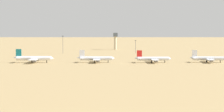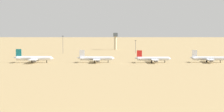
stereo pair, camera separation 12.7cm
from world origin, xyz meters
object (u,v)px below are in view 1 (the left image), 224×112
(parked_jet_white_5, at_px, (208,58))
(control_tower, at_px, (115,39))
(light_pole_east, at_px, (135,46))
(parked_jet_white_3, at_px, (96,58))
(parked_jet_red_4, at_px, (153,59))
(parked_jet_teal_2, at_px, (33,58))
(light_pole_west, at_px, (63,44))

(parked_jet_white_5, distance_m, control_tower, 189.92)
(parked_jet_white_5, xyz_separation_m, light_pole_east, (-50.75, 111.45, 4.62))
(parked_jet_white_3, xyz_separation_m, parked_jet_white_5, (90.88, -1.33, -0.06))
(parked_jet_white_3, distance_m, parked_jet_red_4, 45.99)
(control_tower, height_order, light_pole_east, control_tower)
(parked_jet_teal_2, relative_size, control_tower, 1.67)
(parked_jet_red_4, bearing_deg, parked_jet_white_5, 0.88)
(parked_jet_white_3, bearing_deg, parked_jet_red_4, -1.64)
(control_tower, height_order, light_pole_west, control_tower)
(parked_jet_white_3, bearing_deg, control_tower, 84.78)
(parked_jet_white_3, distance_m, light_pole_west, 112.32)
(parked_jet_teal_2, height_order, parked_jet_white_5, parked_jet_teal_2)
(parked_jet_white_3, relative_size, control_tower, 1.55)
(control_tower, xyz_separation_m, light_pole_east, (19.10, -64.94, -4.10))
(light_pole_east, bearing_deg, parked_jet_red_4, -87.07)
(parked_jet_teal_2, bearing_deg, control_tower, 70.77)
(light_pole_west, bearing_deg, light_pole_east, 2.79)
(parked_jet_teal_2, xyz_separation_m, parked_jet_white_3, (50.06, 0.84, -0.25))
(parked_jet_teal_2, distance_m, light_pole_west, 108.55)
(parked_jet_red_4, relative_size, parked_jet_white_5, 0.99)
(light_pole_west, height_order, light_pole_east, light_pole_west)
(parked_jet_red_4, bearing_deg, light_pole_west, 125.82)
(parked_jet_white_5, height_order, light_pole_west, light_pole_west)
(parked_jet_red_4, relative_size, light_pole_east, 2.23)
(parked_jet_teal_2, relative_size, light_pole_east, 2.46)
(parked_jet_teal_2, xyz_separation_m, control_tower, (71.09, 175.91, 8.42))
(parked_jet_teal_2, bearing_deg, light_pole_west, 84.84)
(control_tower, distance_m, light_pole_east, 67.82)
(light_pole_east, bearing_deg, control_tower, 106.39)
(light_pole_west, bearing_deg, parked_jet_red_4, -53.40)
(parked_jet_teal_2, height_order, control_tower, control_tower)
(parked_jet_white_3, height_order, parked_jet_white_5, parked_jet_white_3)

